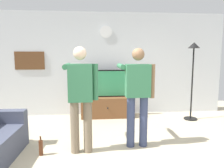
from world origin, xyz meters
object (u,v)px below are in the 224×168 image
at_px(wall_clock, 106,32).
at_px(floor_lamp, 193,65).
at_px(person_standing_nearer_lamp, 81,94).
at_px(beverage_bottle, 41,148).
at_px(framed_picture, 30,61).
at_px(tv_stand, 107,107).
at_px(person_standing_nearer_couch, 137,92).
at_px(television, 107,83).

distance_m(wall_clock, floor_lamp, 2.33).
distance_m(person_standing_nearer_lamp, beverage_bottle, 1.07).
relative_size(framed_picture, beverage_bottle, 2.35).
height_order(wall_clock, person_standing_nearer_lamp, wall_clock).
xyz_separation_m(tv_stand, person_standing_nearer_couch, (0.40, -1.84, 0.71)).
relative_size(tv_stand, beverage_bottle, 4.20).
bearing_deg(person_standing_nearer_lamp, framed_picture, 121.55).
relative_size(tv_stand, framed_picture, 1.79).
distance_m(tv_stand, floor_lamp, 2.37).
xyz_separation_m(floor_lamp, person_standing_nearer_couch, (-1.66, -1.44, -0.38)).
height_order(tv_stand, beverage_bottle, tv_stand).
xyz_separation_m(television, person_standing_nearer_couch, (0.40, -1.89, 0.10)).
bearing_deg(floor_lamp, framed_picture, 170.13).
distance_m(television, person_standing_nearer_couch, 1.93).
height_order(floor_lamp, beverage_bottle, floor_lamp).
distance_m(wall_clock, person_standing_nearer_lamp, 2.64).
relative_size(television, person_standing_nearer_couch, 0.67).
bearing_deg(wall_clock, framed_picture, 179.85).
xyz_separation_m(person_standing_nearer_lamp, person_standing_nearer_couch, (0.96, 0.15, -0.00)).
relative_size(framed_picture, floor_lamp, 0.39).
relative_size(tv_stand, person_standing_nearer_lamp, 0.77).
bearing_deg(wall_clock, beverage_bottle, -117.07).
xyz_separation_m(framed_picture, beverage_bottle, (0.76, -2.36, -1.32)).
xyz_separation_m(tv_stand, beverage_bottle, (-1.20, -2.06, -0.13)).
bearing_deg(person_standing_nearer_lamp, floor_lamp, 31.15).
height_order(tv_stand, person_standing_nearer_lamp, person_standing_nearer_lamp).
xyz_separation_m(tv_stand, wall_clock, (0.00, 0.29, 1.93)).
bearing_deg(floor_lamp, person_standing_nearer_lamp, -148.85).
bearing_deg(wall_clock, person_standing_nearer_lamp, -103.74).
bearing_deg(tv_stand, person_standing_nearer_lamp, -105.65).
distance_m(tv_stand, beverage_bottle, 2.39).
height_order(television, wall_clock, wall_clock).
relative_size(floor_lamp, person_standing_nearer_lamp, 1.10).
relative_size(floor_lamp, person_standing_nearer_couch, 1.11).
height_order(television, person_standing_nearer_lamp, person_standing_nearer_lamp).
xyz_separation_m(television, person_standing_nearer_lamp, (-0.56, -2.04, 0.10)).
height_order(tv_stand, wall_clock, wall_clock).
relative_size(tv_stand, person_standing_nearer_couch, 0.77).
xyz_separation_m(framed_picture, person_standing_nearer_couch, (2.36, -2.14, -0.48)).
relative_size(television, floor_lamp, 0.61).
bearing_deg(tv_stand, wall_clock, 90.00).
bearing_deg(floor_lamp, wall_clock, 161.40).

